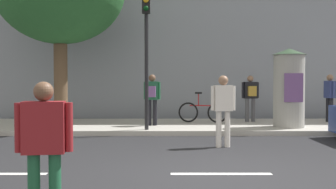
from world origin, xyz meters
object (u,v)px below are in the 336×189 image
at_px(traffic_light, 147,35).
at_px(pedestrian_tallest, 331,94).
at_px(pedestrian_in_light_jacket, 44,141).
at_px(pedestrian_in_red_top, 251,94).
at_px(pedestrian_in_dark_shirt, 152,95).
at_px(poster_column, 289,87).
at_px(pedestrian_with_backpack, 223,105).
at_px(bicycle_leaning, 203,112).

bearing_deg(traffic_light, pedestrian_tallest, 20.36).
bearing_deg(pedestrian_in_light_jacket, pedestrian_in_red_top, 66.93).
bearing_deg(pedestrian_in_dark_shirt, poster_column, -6.42).
relative_size(pedestrian_in_light_jacket, pedestrian_in_dark_shirt, 0.97).
height_order(pedestrian_in_light_jacket, pedestrian_tallest, pedestrian_tallest).
xyz_separation_m(pedestrian_with_backpack, pedestrian_in_red_top, (1.63, 4.80, 0.11)).
relative_size(pedestrian_with_backpack, pedestrian_in_light_jacket, 1.08).
relative_size(traffic_light, poster_column, 1.68).
relative_size(pedestrian_with_backpack, bicycle_leaning, 1.02).
bearing_deg(pedestrian_in_light_jacket, pedestrian_with_backpack, 63.47).
relative_size(pedestrian_in_light_jacket, pedestrian_tallest, 0.96).
height_order(pedestrian_tallest, bicycle_leaning, pedestrian_tallest).
distance_m(pedestrian_in_red_top, pedestrian_in_dark_shirt, 3.75).
bearing_deg(traffic_light, poster_column, 9.89).
bearing_deg(pedestrian_with_backpack, pedestrian_in_dark_shirt, 118.10).
bearing_deg(pedestrian_in_red_top, pedestrian_in_dark_shirt, -160.88).
height_order(poster_column, pedestrian_in_light_jacket, poster_column).
bearing_deg(traffic_light, pedestrian_in_dark_shirt, 84.67).
bearing_deg(pedestrian_with_backpack, pedestrian_in_red_top, 71.19).
bearing_deg(pedestrian_in_red_top, pedestrian_tallest, -1.94).
xyz_separation_m(pedestrian_in_red_top, pedestrian_tallest, (2.87, -0.10, 0.02)).
height_order(traffic_light, pedestrian_tallest, traffic_light).
relative_size(poster_column, bicycle_leaning, 1.45).
bearing_deg(pedestrian_in_dark_shirt, bicycle_leaning, 27.80).
relative_size(traffic_light, pedestrian_in_light_jacket, 2.58).
xyz_separation_m(pedestrian_in_light_jacket, bicycle_leaning, (2.66, 10.08, -0.44)).
height_order(pedestrian_with_backpack, pedestrian_in_red_top, pedestrian_in_red_top).
xyz_separation_m(poster_column, pedestrian_tallest, (1.97, 1.63, -0.26)).
bearing_deg(pedestrian_tallest, poster_column, -140.45).
distance_m(poster_column, pedestrian_in_dark_shirt, 4.47).
xyz_separation_m(traffic_light, pedestrian_with_backpack, (2.03, -2.28, -1.97)).
xyz_separation_m(pedestrian_in_red_top, bicycle_leaning, (-1.76, -0.29, -0.62)).
height_order(pedestrian_in_red_top, bicycle_leaning, pedestrian_in_red_top).
relative_size(traffic_light, pedestrian_in_red_top, 2.53).
bearing_deg(pedestrian_in_light_jacket, bicycle_leaning, 75.23).
distance_m(pedestrian_with_backpack, pedestrian_tallest, 6.51).
relative_size(poster_column, pedestrian_with_backpack, 1.42).
height_order(pedestrian_with_backpack, pedestrian_in_light_jacket, pedestrian_with_backpack).
relative_size(pedestrian_with_backpack, pedestrian_in_red_top, 1.06).
bearing_deg(poster_column, pedestrian_tallest, 39.55).
height_order(poster_column, pedestrian_in_red_top, poster_column).
distance_m(pedestrian_in_light_jacket, bicycle_leaning, 10.44).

